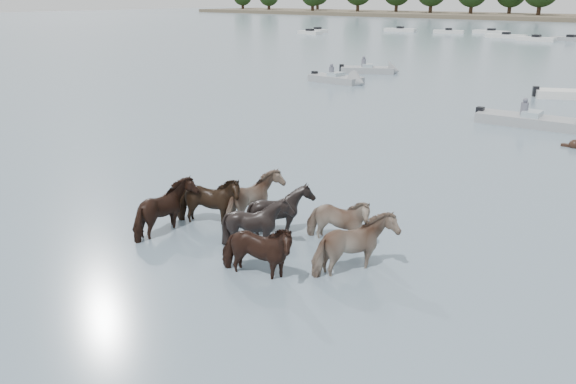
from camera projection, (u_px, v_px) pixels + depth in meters
The scene contains 7 objects.
ground at pixel (173, 225), 15.99m from camera, with size 400.00×400.00×0.00m, color slate.
shoreline at pixel (424, 14), 167.13m from camera, with size 160.00×30.00×1.00m, color #4C4233.
pony_herd at pixel (261, 222), 14.70m from camera, with size 6.92×4.28×1.67m.
swimming_pony at pixel (573, 145), 24.00m from camera, with size 0.72×0.44×0.44m.
motorboat_a at pixel (344, 80), 41.15m from camera, with size 4.60×1.72×1.92m.
motorboat_b at pixel (548, 123), 27.46m from camera, with size 5.70×2.00×1.92m.
motorboat_f at pixel (376, 70), 46.55m from camera, with size 4.83×3.71×1.92m.
Camera 1 is at (11.97, -9.32, 6.05)m, focal length 36.02 mm.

